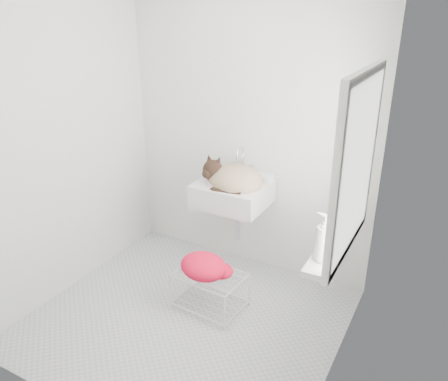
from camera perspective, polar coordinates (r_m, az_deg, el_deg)
The scene contains 15 objects.
floor at distance 3.55m, azimuth -4.70°, elevation -15.89°, with size 2.20×2.00×0.02m, color #BABABA.
back_wall at distance 3.77m, azimuth 3.07°, elevation 7.93°, with size 2.20×0.02×2.50m, color silver.
right_wall at distance 2.53m, azimuth 15.73°, elevation -0.58°, with size 0.02×2.00×2.50m, color silver.
left_wall at distance 3.65m, azimuth -20.08°, elevation 6.04°, with size 0.02×2.00×2.50m, color silver.
window_glass at distance 2.68m, azimuth 16.68°, elevation 2.94°, with size 0.01×0.80×1.00m, color white.
window_frame at distance 2.68m, azimuth 16.37°, elevation 3.00°, with size 0.04×0.90×1.10m, color white.
windowsill at distance 2.90m, azimuth 14.09°, elevation -6.48°, with size 0.16×0.88×0.04m, color white.
sink at distance 3.68m, azimuth 1.11°, elevation 0.99°, with size 0.58×0.50×0.23m, color silver.
faucet at distance 3.78m, azimuth 2.39°, elevation 3.85°, with size 0.21×0.15×0.21m, color silver, non-canonical shape.
cat at distance 3.64m, azimuth 1.14°, elevation 1.46°, with size 0.50×0.42×0.30m.
wire_rack at distance 3.57m, azimuth -1.81°, elevation -12.56°, with size 0.50×0.35×0.30m, color silver.
towel at distance 3.45m, azimuth -2.63°, elevation -10.32°, with size 0.38×0.27×0.16m, color red.
bottle_a at distance 2.67m, azimuth 12.36°, elevation -8.59°, with size 0.09×0.09×0.25m, color white.
bottle_b at distance 2.81m, azimuth 13.34°, elevation -7.04°, with size 0.08×0.08×0.17m, color teal.
bottle_c at distance 3.01m, azimuth 14.60°, elevation -5.03°, with size 0.12×0.12×0.15m, color silver.
Camera 1 is at (1.57, -2.29, 2.22)m, focal length 35.95 mm.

